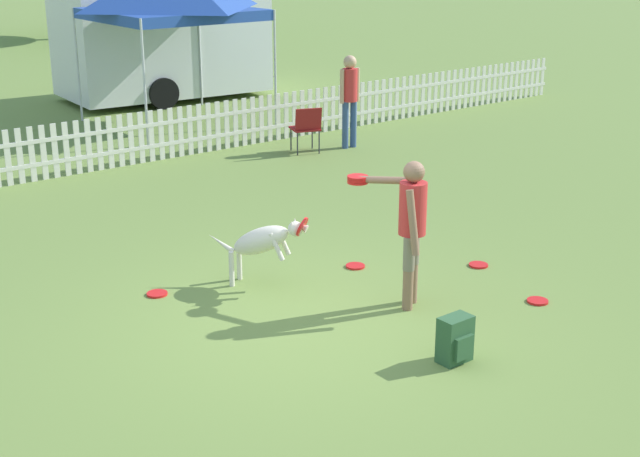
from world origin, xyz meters
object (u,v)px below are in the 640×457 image
Objects in this scene: frisbee_near_dog at (478,265)px; frisbee_far_scatter at (355,266)px; leaping_dog at (263,241)px; frisbee_near_handler at (157,294)px; backpack_on_grass at (456,340)px; folding_chair_blue_left at (306,126)px; spectator_standing at (350,92)px; frisbee_midfield at (538,301)px; handler_person at (409,217)px; equipment_trailer at (162,38)px.

frisbee_far_scatter is at bearing 143.14° from frisbee_near_dog.
leaping_dog reaches higher than frisbee_near_handler.
frisbee_near_dog is (2.31, -1.04, -0.52)m from leaping_dog.
backpack_on_grass reaches higher than frisbee_near_handler.
frisbee_near_dog is 1.43m from frisbee_far_scatter.
backpack_on_grass is 0.53× the size of folding_chair_blue_left.
spectator_standing is (5.99, 3.93, 0.98)m from frisbee_near_handler.
frisbee_midfield is (2.00, -2.14, -0.52)m from leaping_dog.
handler_person is at bearing 81.28° from folding_chair_blue_left.
backpack_on_grass reaches higher than frisbee_midfield.
frisbee_far_scatter is 11.67m from equipment_trailer.
folding_chair_blue_left is (2.93, 4.76, 0.47)m from frisbee_far_scatter.
frisbee_near_dog is 2.50m from backpack_on_grass.
folding_chair_blue_left reaches higher than frisbee_near_dog.
frisbee_near_dog is 6.16m from spectator_standing.
frisbee_midfield is at bearing -97.52° from equipment_trailer.
handler_person is 6.95× the size of frisbee_near_handler.
frisbee_near_handler is at bearing 58.28° from folding_chair_blue_left.
backpack_on_grass reaches higher than frisbee_near_dog.
leaping_dog is 2.59m from frisbee_near_dog.
handler_person is 1.52m from backpack_on_grass.
folding_chair_blue_left reaches higher than backpack_on_grass.
frisbee_far_scatter is at bearing 138.55° from leaping_dog.
frisbee_far_scatter is 2.52m from backpack_on_grass.
frisbee_midfield is 2.14m from frisbee_far_scatter.
handler_person is 0.94× the size of spectator_standing.
leaping_dog is at bearing 97.42° from backpack_on_grass.
spectator_standing reaches higher than frisbee_far_scatter.
backpack_on_grass is at bearing -65.82° from frisbee_near_handler.
leaping_dog is at bearing 44.28° from spectator_standing.
handler_person is 7.07m from spectator_standing.
frisbee_near_handler is at bearing 162.71° from frisbee_far_scatter.
folding_chair_blue_left is at bearing -6.77° from spectator_standing.
leaping_dog is 2.98m from frisbee_midfield.
leaping_dog is at bearing 133.08° from frisbee_midfield.
frisbee_far_scatter is at bearing 113.10° from frisbee_midfield.
frisbee_near_dog is 0.14× the size of spectator_standing.
handler_person is at bearing -168.35° from frisbee_near_dog.
leaping_dog is 1.27m from frisbee_near_handler.
equipment_trailer reaches higher than backpack_on_grass.
leaping_dog is 11.87m from equipment_trailer.
frisbee_far_scatter is at bearing 42.99° from handler_person.
leaping_dog is 1.30× the size of folding_chair_blue_left.
leaping_dog is 2.44× the size of backpack_on_grass.
leaping_dog is 4.76× the size of frisbee_near_handler.
frisbee_near_handler is at bearing 114.18° from backpack_on_grass.
leaping_dog is 4.76× the size of frisbee_midfield.
handler_person reaches higher than frisbee_midfield.
handler_person is 0.29× the size of equipment_trailer.
folding_chair_blue_left is at bearing 38.42° from frisbee_near_handler.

